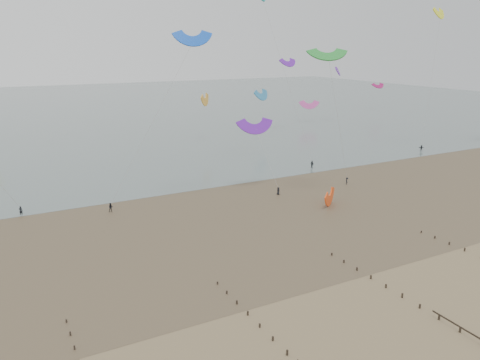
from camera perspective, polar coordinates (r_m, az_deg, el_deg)
name	(u,v)px	position (r m, az deg, el deg)	size (l,w,h in m)	color
ground	(370,301)	(58.42, 15.52, -14.08)	(500.00, 500.00, 0.00)	brown
sea_and_shore	(214,216)	(82.37, -3.15, -4.42)	(500.00, 665.00, 0.03)	#475654
kitesurfer_lead	(21,211)	(91.10, -25.16, -3.40)	(0.61, 0.40, 1.66)	black
kitesurfers	(333,169)	(112.72, 11.22, 1.38)	(154.85, 21.42, 1.86)	black
grounded_kite	(330,205)	(89.46, 10.89, -3.02)	(5.79, 3.03, 4.41)	#FF4710
kites_airborne	(100,85)	(125.42, -16.66, 11.06)	(243.77, 112.32, 39.21)	blue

